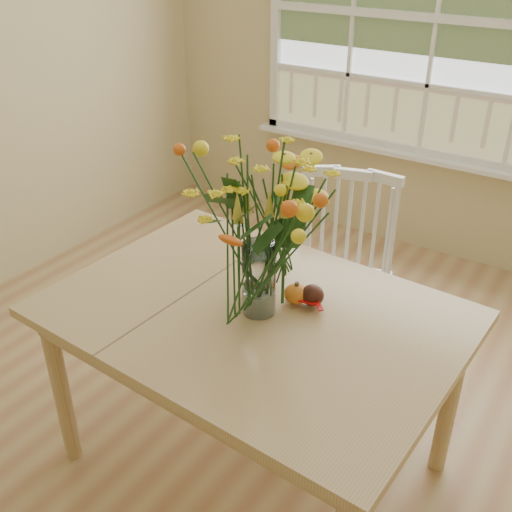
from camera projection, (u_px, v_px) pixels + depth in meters
The scene contains 9 objects.
floor at pixel (227, 439), 2.75m from camera, with size 4.00×4.50×0.01m, color #AC7D53.
wall_back at pixel (434, 52), 3.71m from camera, with size 4.00×0.02×2.70m, color #D3BF87.
window at pixel (436, 21), 3.59m from camera, with size 2.42×0.12×1.74m.
dining_table at pixel (253, 329), 2.28m from camera, with size 1.55×1.15×0.80m.
windsor_chair at pixel (342, 268), 2.96m from camera, with size 0.58×0.56×1.02m.
flower_vase at pixel (259, 209), 2.02m from camera, with size 0.59×0.59×0.70m.
pumpkin at pixel (296, 295), 2.26m from camera, with size 0.09×0.09×0.07m, color orange.
turkey_figurine at pixel (255, 283), 2.31m from camera, with size 0.11×0.09×0.12m.
dark_gourd at pixel (312, 296), 2.24m from camera, with size 0.13×0.11×0.08m.
Camera 1 is at (1.20, -1.57, 2.09)m, focal length 42.00 mm.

